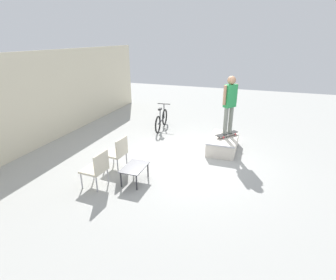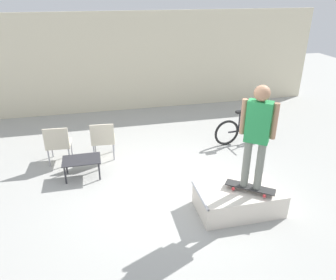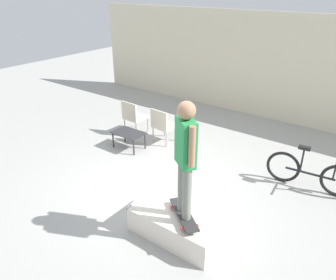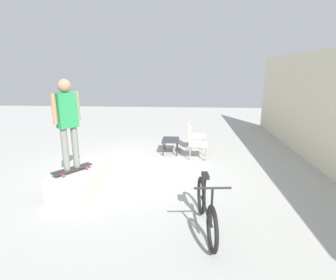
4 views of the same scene
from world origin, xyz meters
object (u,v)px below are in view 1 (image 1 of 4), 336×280
skateboard_on_ramp (227,134)px  coffee_table (135,169)px  patio_chair_right (117,152)px  skate_ramp_box (223,144)px  bicycle (161,120)px  patio_chair_left (97,168)px  person_skater (230,100)px

skateboard_on_ramp → coffee_table: skateboard_on_ramp is taller
patio_chair_right → coffee_table: bearing=61.0°
skate_ramp_box → bicycle: size_ratio=0.89×
skateboard_on_ramp → patio_chair_left: bearing=179.4°
person_skater → bicycle: (1.17, 2.67, -1.24)m
patio_chair_right → bicycle: bearing=-174.8°
person_skater → patio_chair_left: size_ratio=1.99×
person_skater → patio_chair_right: bearing=169.2°
skate_ramp_box → coffee_table: 3.25m
bicycle → patio_chair_left: bearing=175.3°
skate_ramp_box → skateboard_on_ramp: (0.15, -0.08, 0.30)m
coffee_table → bicycle: bearing=11.2°
person_skater → patio_chair_right: (-2.37, 2.61, -1.08)m
patio_chair_right → person_skater: bearing=136.6°
person_skater → patio_chair_left: bearing=179.0°
skate_ramp_box → patio_chair_left: bearing=141.8°
patio_chair_left → patio_chair_right: same height
skateboard_on_ramp → person_skater: 1.08m
skate_ramp_box → person_skater: bearing=-29.7°
skateboard_on_ramp → patio_chair_left: size_ratio=0.88×
skateboard_on_ramp → bicycle: bearing=103.6°
patio_chair_left → person_skater: bearing=145.7°
patio_chair_left → bicycle: 4.53m
skate_ramp_box → bicycle: bearing=63.0°
skateboard_on_ramp → patio_chair_right: 3.53m
person_skater → patio_chair_left: (-3.36, 2.61, -1.08)m
skateboard_on_ramp → bicycle: bicycle is taller
skateboard_on_ramp → coffee_table: 3.42m
skate_ramp_box → coffee_table: skate_ramp_box is taller
skateboard_on_ramp → coffee_table: bearing=-176.0°
patio_chair_left → skate_ramp_box: bearing=145.4°
skateboard_on_ramp → coffee_table: (-2.86, 1.87, -0.15)m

